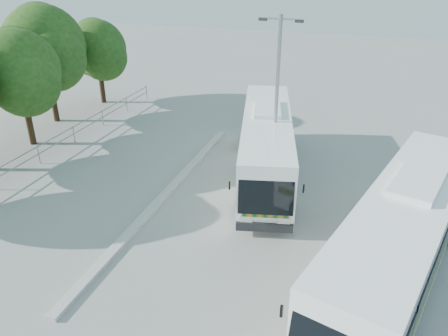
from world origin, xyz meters
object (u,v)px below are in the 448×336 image
(tree_far_d, at_px, (45,47))
(tree_far_c, at_px, (20,71))
(coach_main, at_px, (266,144))
(lamppost, at_px, (277,96))
(coach_adjacent, at_px, (402,236))
(tree_far_e, at_px, (98,49))

(tree_far_d, bearing_deg, tree_far_c, -72.17)
(coach_main, bearing_deg, tree_far_d, 153.93)
(tree_far_d, relative_size, lamppost, 0.95)
(coach_adjacent, distance_m, lamppost, 8.27)
(tree_far_c, bearing_deg, lamppost, -0.76)
(coach_main, height_order, lamppost, lamppost)
(tree_far_c, distance_m, tree_far_d, 3.93)
(tree_far_c, xyz_separation_m, coach_main, (13.62, 0.37, -2.59))
(tree_far_e, distance_m, lamppost, 16.87)
(tree_far_c, relative_size, tree_far_d, 0.88)
(tree_far_d, height_order, coach_main, tree_far_d)
(tree_far_c, bearing_deg, coach_adjacent, -16.77)
(tree_far_c, relative_size, coach_main, 0.58)
(tree_far_d, distance_m, coach_main, 15.50)
(tree_far_c, bearing_deg, tree_far_e, 93.54)
(tree_far_d, relative_size, tree_far_e, 1.24)
(tree_far_c, bearing_deg, coach_main, 1.54)
(tree_far_d, bearing_deg, lamppost, -14.25)
(tree_far_e, xyz_separation_m, coach_adjacent, (20.07, -14.10, -2.10))
(tree_far_c, distance_m, tree_far_e, 8.22)
(tree_far_d, height_order, lamppost, lamppost)
(tree_far_d, relative_size, coach_adjacent, 0.61)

